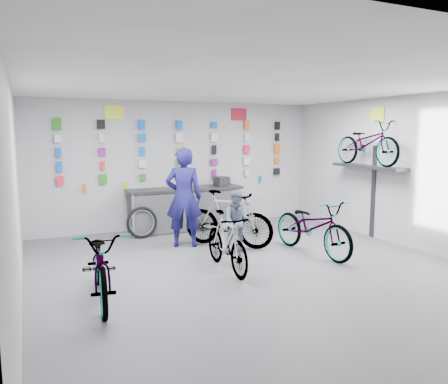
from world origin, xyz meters
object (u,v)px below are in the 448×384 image
bike_service (228,219)px  clerk (184,197)px  customer (238,222)px  bike_right (313,226)px  counter (186,209)px  bike_center (226,242)px  bike_left (101,264)px

bike_service → clerk: bearing=111.0°
clerk → customer: 1.24m
bike_right → clerk: 2.57m
counter → bike_center: 3.20m
clerk → customer: size_ratio=1.65×
bike_service → counter: bearing=55.6°
bike_right → clerk: clerk is taller
bike_left → bike_service: bearing=39.7°
bike_center → bike_right: 1.91m
bike_center → clerk: bearing=95.2°
clerk → counter: bearing=-89.6°
bike_center → customer: size_ratio=1.35×
counter → bike_service: bearing=-81.3°
bike_center → clerk: size_ratio=0.82×
bike_right → clerk: size_ratio=1.02×
bike_service → clerk: (-0.79, 0.39, 0.43)m
clerk → bike_service: bearing=175.3°
counter → bike_service: 1.79m
bike_left → clerk: bearing=54.5°
bike_right → bike_service: size_ratio=1.08×
customer → bike_left: bearing=-130.6°
customer → bike_center: bearing=-103.4°
bike_left → bike_center: bike_left is taller
bike_center → bike_service: bike_service is taller
customer → bike_right: bearing=-4.5°
counter → clerk: 1.56m
counter → clerk: bearing=-110.8°
bike_left → clerk: (1.98, 2.26, 0.48)m
counter → bike_center: counter is taller
counter → customer: (0.23, -2.28, 0.11)m
bike_left → bike_center: (2.08, 0.48, -0.03)m
bike_service → bike_center: bearing=-159.2°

